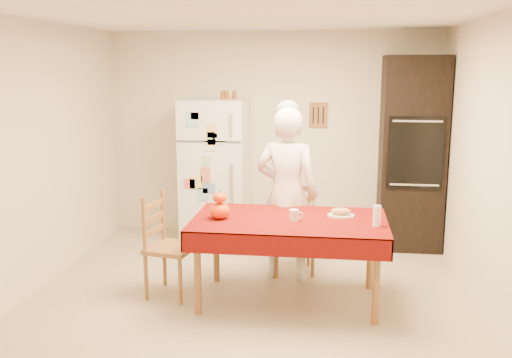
% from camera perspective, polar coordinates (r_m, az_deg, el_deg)
% --- Properties ---
extents(floor, '(4.50, 4.50, 0.00)m').
position_cam_1_polar(floor, '(5.19, -1.03, -12.42)').
color(floor, tan).
rests_on(floor, ground).
extents(room_shell, '(4.02, 4.52, 2.51)m').
position_cam_1_polar(room_shell, '(4.78, -1.09, 5.71)').
color(room_shell, beige).
rests_on(room_shell, ground).
extents(refrigerator, '(0.75, 0.74, 1.70)m').
position_cam_1_polar(refrigerator, '(6.83, -4.07, 0.82)').
color(refrigerator, white).
rests_on(refrigerator, floor).
extents(oven_cabinet, '(0.70, 0.62, 2.20)m').
position_cam_1_polar(oven_cabinet, '(6.76, 15.30, 2.49)').
color(oven_cabinet, black).
rests_on(oven_cabinet, floor).
extents(dining_table, '(1.70, 1.00, 0.76)m').
position_cam_1_polar(dining_table, '(5.05, 3.34, -4.77)').
color(dining_table, brown).
rests_on(dining_table, floor).
extents(chair_far, '(0.48, 0.46, 0.95)m').
position_cam_1_polar(chair_far, '(5.87, 3.72, -4.34)').
color(chair_far, brown).
rests_on(chair_far, floor).
extents(chair_left, '(0.47, 0.49, 0.95)m').
position_cam_1_polar(chair_left, '(5.30, -9.10, -6.19)').
color(chair_left, brown).
rests_on(chair_left, floor).
extents(seated_woman, '(0.68, 0.51, 1.71)m').
position_cam_1_polar(seated_woman, '(5.56, 3.11, -1.53)').
color(seated_woman, white).
rests_on(seated_woman, floor).
extents(coffee_mug, '(0.08, 0.08, 0.10)m').
position_cam_1_polar(coffee_mug, '(4.96, 3.82, -3.64)').
color(coffee_mug, silver).
rests_on(coffee_mug, dining_table).
extents(pumpkin_lower, '(0.19, 0.19, 0.14)m').
position_cam_1_polar(pumpkin_lower, '(5.03, -3.65, -3.18)').
color(pumpkin_lower, '#D84D05').
rests_on(pumpkin_lower, dining_table).
extents(pumpkin_upper, '(0.12, 0.12, 0.09)m').
position_cam_1_polar(pumpkin_upper, '(5.00, -3.66, -1.88)').
color(pumpkin_upper, '#E96505').
rests_on(pumpkin_upper, pumpkin_lower).
extents(wine_glass, '(0.07, 0.07, 0.18)m').
position_cam_1_polar(wine_glass, '(4.89, 12.00, -3.61)').
color(wine_glass, white).
rests_on(wine_glass, dining_table).
extents(bread_plate, '(0.24, 0.24, 0.02)m').
position_cam_1_polar(bread_plate, '(5.15, 8.49, -3.65)').
color(bread_plate, white).
rests_on(bread_plate, dining_table).
extents(bread_loaf, '(0.18, 0.10, 0.06)m').
position_cam_1_polar(bread_loaf, '(5.14, 8.50, -3.21)').
color(bread_loaf, '#A2804F').
rests_on(bread_loaf, bread_plate).
extents(spice_jar_left, '(0.05, 0.05, 0.10)m').
position_cam_1_polar(spice_jar_left, '(6.76, -3.34, 8.40)').
color(spice_jar_left, brown).
rests_on(spice_jar_left, refrigerator).
extents(spice_jar_mid, '(0.05, 0.05, 0.10)m').
position_cam_1_polar(spice_jar_mid, '(6.75, -2.95, 8.40)').
color(spice_jar_mid, brown).
rests_on(spice_jar_mid, refrigerator).
extents(spice_jar_right, '(0.05, 0.05, 0.10)m').
position_cam_1_polar(spice_jar_right, '(6.73, -2.18, 8.40)').
color(spice_jar_right, brown).
rests_on(spice_jar_right, refrigerator).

